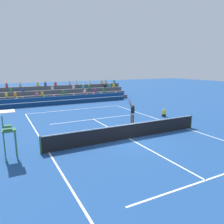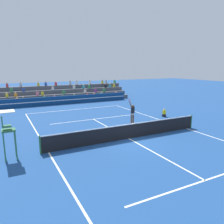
# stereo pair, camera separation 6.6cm
# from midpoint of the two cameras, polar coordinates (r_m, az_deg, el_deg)

# --- Properties ---
(ground_plane) EXTENTS (120.00, 120.00, 0.00)m
(ground_plane) POSITION_cam_midpoint_polar(r_m,az_deg,el_deg) (15.40, 4.34, -6.94)
(ground_plane) COLOR navy
(court_lines) EXTENTS (11.10, 23.90, 0.01)m
(court_lines) POSITION_cam_midpoint_polar(r_m,az_deg,el_deg) (15.39, 4.34, -6.93)
(court_lines) COLOR white
(court_lines) RESTS_ON ground
(tennis_net) EXTENTS (12.00, 0.10, 1.10)m
(tennis_net) POSITION_cam_midpoint_polar(r_m,az_deg,el_deg) (15.23, 4.37, -5.01)
(tennis_net) COLOR #2D6B38
(tennis_net) RESTS_ON ground
(sponsor_banner_wall) EXTENTS (18.00, 0.26, 1.10)m
(sponsor_banner_wall) POSITION_cam_midpoint_polar(r_m,az_deg,el_deg) (29.95, -12.21, 3.11)
(sponsor_banner_wall) COLOR navy
(sponsor_banner_wall) RESTS_ON ground
(bleacher_stand) EXTENTS (20.49, 3.80, 2.83)m
(bleacher_stand) POSITION_cam_midpoint_polar(r_m,az_deg,el_deg) (32.95, -13.69, 4.31)
(bleacher_stand) COLOR #4C515B
(bleacher_stand) RESTS_ON ground
(umpire_chair) EXTENTS (0.76, 0.84, 2.67)m
(umpire_chair) POSITION_cam_midpoint_polar(r_m,az_deg,el_deg) (12.78, -25.71, -3.99)
(umpire_chair) COLOR #337047
(umpire_chair) RESTS_ON ground
(ball_kid_courtside) EXTENTS (0.30, 0.36, 0.84)m
(ball_kid_courtside) POSITION_cam_midpoint_polar(r_m,az_deg,el_deg) (22.43, 13.34, -0.38)
(ball_kid_courtside) COLOR black
(ball_kid_courtside) RESTS_ON ground
(tennis_player) EXTENTS (1.04, 0.75, 2.38)m
(tennis_player) POSITION_cam_midpoint_polar(r_m,az_deg,el_deg) (19.00, 5.27, -0.27)
(tennis_player) COLOR brown
(tennis_player) RESTS_ON ground
(tennis_ball) EXTENTS (0.07, 0.07, 0.07)m
(tennis_ball) POSITION_cam_midpoint_polar(r_m,az_deg,el_deg) (22.33, 2.45, -0.90)
(tennis_ball) COLOR #C6DB33
(tennis_ball) RESTS_ON ground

